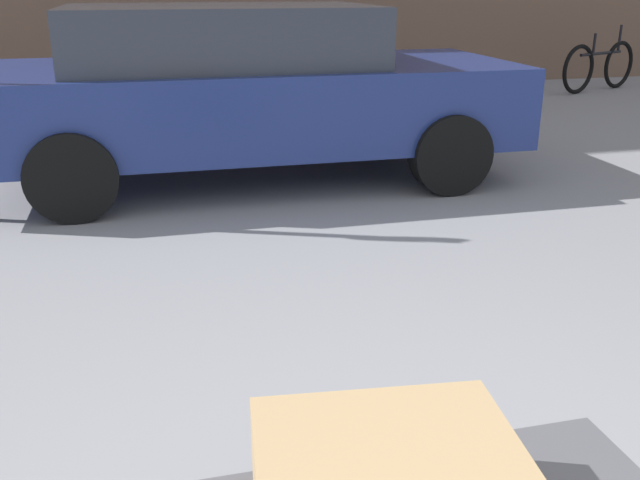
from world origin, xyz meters
name	(u,v)px	position (x,y,z in m)	size (l,w,h in m)	color
parked_car	(246,89)	(0.24, 4.67, 0.76)	(4.31, 1.94, 1.42)	navy
bicycle_leaning	(599,66)	(6.19, 8.41, 0.37)	(1.65, 0.72, 0.96)	black
bollard_kerb_near	(385,90)	(2.38, 7.33, 0.30)	(0.23, 0.23, 0.60)	#72665B
bollard_kerb_mid	(491,86)	(3.85, 7.33, 0.30)	(0.23, 0.23, 0.60)	#72665B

